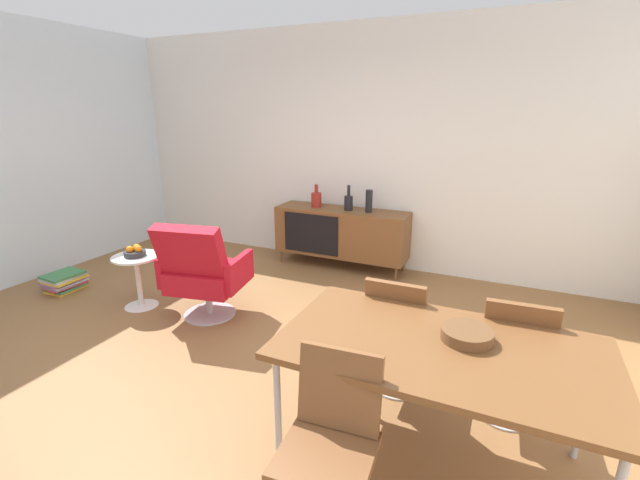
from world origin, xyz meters
name	(u,v)px	position (x,y,z in m)	size (l,w,h in m)	color
ground_plane	(240,364)	(0.00, 0.00, 0.00)	(8.32, 8.32, 0.00)	olive
wall_back	(360,149)	(0.00, 2.60, 1.40)	(6.80, 0.12, 2.80)	white
sideboard	(341,232)	(-0.11, 2.30, 0.44)	(1.60, 0.45, 0.72)	brown
vase_cobalt	(348,202)	(-0.02, 2.30, 0.82)	(0.10, 0.10, 0.30)	black
vase_sculptural_dark	(369,201)	(0.23, 2.30, 0.85)	(0.08, 0.08, 0.26)	black
vase_ceramic_small	(316,199)	(-0.44, 2.30, 0.82)	(0.12, 0.12, 0.27)	maroon
dining_table	(440,352)	(1.50, -0.37, 0.70)	(1.60, 0.90, 0.74)	brown
wooden_bowl_on_table	(467,335)	(1.61, -0.27, 0.77)	(0.26, 0.26, 0.06)	brown
dining_chair_back_right	(514,353)	(1.85, 0.19, 0.47)	(0.42, 0.45, 0.86)	brown
dining_chair_front_left	(331,443)	(1.15, -0.93, 0.47)	(0.43, 0.45, 0.86)	brown
dining_chair_back_left	(398,329)	(1.15, 0.19, 0.47)	(0.40, 0.43, 0.86)	brown
lounge_chair_red	(203,271)	(-0.73, 0.51, 0.47)	(0.80, 0.75, 0.95)	red
side_table_round	(138,275)	(-1.48, 0.44, 0.32)	(0.44, 0.44, 0.52)	white
fruit_bowl	(135,252)	(-1.48, 0.45, 0.56)	(0.20, 0.20, 0.11)	#262628
magazine_stack	(64,282)	(-2.52, 0.39, 0.10)	(0.32, 0.40, 0.19)	gold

